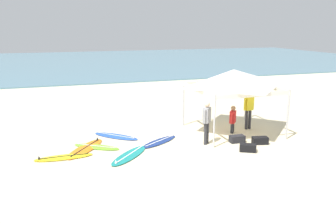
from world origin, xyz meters
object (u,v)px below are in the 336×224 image
(gear_bag_near_tent, at_px, (237,139))
(gear_bag_on_sand, at_px, (260,140))
(surfboard_yellow, at_px, (63,157))
(person_grey, at_px, (207,120))
(surfboard_lime, at_px, (96,147))
(canopy_tent, at_px, (234,78))
(surfboard_orange, at_px, (85,148))
(person_yellow, at_px, (249,108))
(person_red, at_px, (233,118))
(surfboard_navy, at_px, (160,141))
(surfboard_teal, at_px, (129,155))
(gear_bag_by_pole, at_px, (248,148))
(surfboard_blue, at_px, (116,136))

(gear_bag_near_tent, bearing_deg, gear_bag_on_sand, -31.18)
(surfboard_yellow, relative_size, person_grey, 1.18)
(surfboard_lime, xyz_separation_m, person_grey, (4.18, -0.92, 0.95))
(canopy_tent, bearing_deg, surfboard_orange, -177.16)
(person_yellow, distance_m, person_red, 1.04)
(surfboard_navy, distance_m, surfboard_orange, 2.91)
(gear_bag_near_tent, height_order, gear_bag_on_sand, same)
(gear_bag_on_sand, bearing_deg, surfboard_lime, 165.66)
(surfboard_yellow, distance_m, surfboard_orange, 1.07)
(surfboard_teal, xyz_separation_m, gear_bag_by_pole, (4.29, -0.89, 0.10))
(surfboard_lime, xyz_separation_m, surfboard_blue, (0.96, 1.09, -0.00))
(surfboard_navy, relative_size, gear_bag_on_sand, 3.25)
(canopy_tent, relative_size, person_yellow, 1.99)
(person_red, distance_m, gear_bag_on_sand, 1.81)
(surfboard_navy, distance_m, person_grey, 2.08)
(gear_bag_near_tent, bearing_deg, surfboard_teal, -177.72)
(person_grey, height_order, gear_bag_by_pole, person_grey)
(surfboard_navy, relative_size, person_yellow, 1.14)
(surfboard_yellow, height_order, surfboard_navy, same)
(surfboard_teal, relative_size, surfboard_orange, 0.89)
(person_red, bearing_deg, surfboard_navy, -175.37)
(surfboard_lime, xyz_separation_m, person_yellow, (6.83, 0.41, 0.95))
(gear_bag_on_sand, bearing_deg, person_red, 100.32)
(person_grey, distance_m, gear_bag_near_tent, 1.53)
(surfboard_navy, bearing_deg, surfboard_lime, 176.36)
(surfboard_lime, relative_size, surfboard_navy, 0.93)
(surfboard_navy, height_order, person_red, person_red)
(person_red, relative_size, gear_bag_near_tent, 2.00)
(surfboard_yellow, bearing_deg, person_grey, -1.73)
(surfboard_yellow, height_order, gear_bag_near_tent, gear_bag_near_tent)
(surfboard_teal, xyz_separation_m, surfboard_navy, (1.48, 1.14, 0.00))
(surfboard_orange, relative_size, gear_bag_near_tent, 3.85)
(surfboard_navy, bearing_deg, surfboard_yellow, -170.89)
(gear_bag_on_sand, bearing_deg, person_yellow, 72.44)
(surfboard_lime, bearing_deg, gear_bag_near_tent, -11.67)
(surfboard_yellow, height_order, gear_bag_on_sand, gear_bag_on_sand)
(person_yellow, relative_size, person_grey, 1.00)
(surfboard_orange, bearing_deg, gear_bag_near_tent, -10.18)
(person_grey, bearing_deg, canopy_tent, 33.84)
(surfboard_blue, relative_size, person_grey, 1.12)
(person_yellow, distance_m, gear_bag_near_tent, 2.24)
(surfboard_orange, xyz_separation_m, gear_bag_near_tent, (5.86, -1.05, 0.10))
(person_yellow, bearing_deg, gear_bag_near_tent, -132.35)
(surfboard_lime, bearing_deg, canopy_tent, 2.36)
(canopy_tent, xyz_separation_m, person_red, (-0.02, -0.13, -1.73))
(surfboard_yellow, distance_m, surfboard_navy, 3.78)
(person_grey, xyz_separation_m, gear_bag_by_pole, (1.11, -1.27, -0.85))
(person_grey, bearing_deg, person_yellow, 26.55)
(surfboard_navy, bearing_deg, person_yellow, 7.40)
(surfboard_blue, height_order, gear_bag_on_sand, gear_bag_on_sand)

